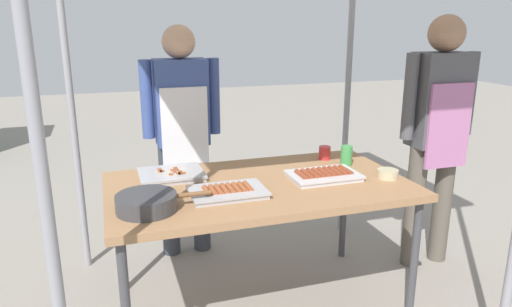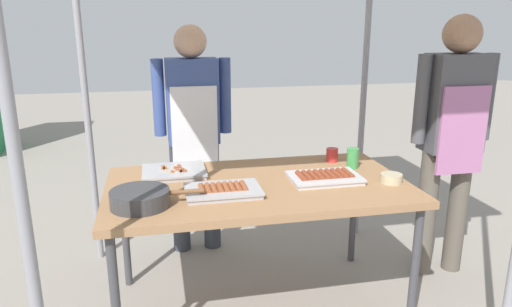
{
  "view_description": "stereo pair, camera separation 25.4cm",
  "coord_description": "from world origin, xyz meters",
  "px_view_note": "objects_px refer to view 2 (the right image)",
  "views": [
    {
      "loc": [
        -0.75,
        -2.27,
        1.59
      ],
      "look_at": [
        0.0,
        0.05,
        0.9
      ],
      "focal_mm": 33.12,
      "sensor_mm": 36.0,
      "label": 1
    },
    {
      "loc": [
        -0.51,
        -2.34,
        1.59
      ],
      "look_at": [
        0.0,
        0.05,
        0.9
      ],
      "focal_mm": 33.12,
      "sensor_mm": 36.0,
      "label": 2
    }
  ],
  "objects_px": {
    "cooking_wok": "(140,198)",
    "customer_nearby": "(452,127)",
    "tray_grilled_sausages": "(325,177)",
    "tray_pork_links": "(223,190)",
    "drink_cup_near_edge": "(332,155)",
    "condiment_bowl": "(391,178)",
    "tray_meat_skewers": "(174,172)",
    "vendor_woman": "(193,123)",
    "drink_cup_by_wok": "(353,158)",
    "stall_table": "(258,192)"
  },
  "relations": [
    {
      "from": "stall_table",
      "to": "cooking_wok",
      "type": "xyz_separation_m",
      "value": [
        -0.61,
        -0.21,
        0.1
      ]
    },
    {
      "from": "tray_pork_links",
      "to": "vendor_woman",
      "type": "distance_m",
      "value": 0.94
    },
    {
      "from": "stall_table",
      "to": "tray_meat_skewers",
      "type": "relative_size",
      "value": 4.55
    },
    {
      "from": "tray_meat_skewers",
      "to": "drink_cup_near_edge",
      "type": "height_order",
      "value": "drink_cup_near_edge"
    },
    {
      "from": "tray_meat_skewers",
      "to": "condiment_bowl",
      "type": "distance_m",
      "value": 1.2
    },
    {
      "from": "tray_meat_skewers",
      "to": "condiment_bowl",
      "type": "height_order",
      "value": "condiment_bowl"
    },
    {
      "from": "condiment_bowl",
      "to": "customer_nearby",
      "type": "bearing_deg",
      "value": 28.47
    },
    {
      "from": "cooking_wok",
      "to": "drink_cup_near_edge",
      "type": "bearing_deg",
      "value": 23.99
    },
    {
      "from": "condiment_bowl",
      "to": "tray_grilled_sausages",
      "type": "bearing_deg",
      "value": 163.97
    },
    {
      "from": "tray_pork_links",
      "to": "drink_cup_near_edge",
      "type": "bearing_deg",
      "value": 30.03
    },
    {
      "from": "drink_cup_by_wok",
      "to": "customer_nearby",
      "type": "relative_size",
      "value": 0.07
    },
    {
      "from": "cooking_wok",
      "to": "vendor_woman",
      "type": "xyz_separation_m",
      "value": [
        0.33,
        1.01,
        0.13
      ]
    },
    {
      "from": "tray_grilled_sausages",
      "to": "cooking_wok",
      "type": "relative_size",
      "value": 0.87
    },
    {
      "from": "customer_nearby",
      "to": "vendor_woman",
      "type": "bearing_deg",
      "value": 156.66
    },
    {
      "from": "cooking_wok",
      "to": "drink_cup_by_wok",
      "type": "xyz_separation_m",
      "value": [
        1.21,
        0.36,
        0.02
      ]
    },
    {
      "from": "cooking_wok",
      "to": "condiment_bowl",
      "type": "relative_size",
      "value": 3.77
    },
    {
      "from": "stall_table",
      "to": "vendor_woman",
      "type": "xyz_separation_m",
      "value": [
        -0.27,
        0.8,
        0.23
      ]
    },
    {
      "from": "tray_grilled_sausages",
      "to": "vendor_woman",
      "type": "xyz_separation_m",
      "value": [
        -0.63,
        0.84,
        0.15
      ]
    },
    {
      "from": "condiment_bowl",
      "to": "drink_cup_near_edge",
      "type": "xyz_separation_m",
      "value": [
        -0.17,
        0.44,
        0.02
      ]
    },
    {
      "from": "tray_grilled_sausages",
      "to": "customer_nearby",
      "type": "xyz_separation_m",
      "value": [
        0.88,
        0.19,
        0.19
      ]
    },
    {
      "from": "cooking_wok",
      "to": "drink_cup_by_wok",
      "type": "relative_size",
      "value": 3.68
    },
    {
      "from": "tray_meat_skewers",
      "to": "vendor_woman",
      "type": "relative_size",
      "value": 0.22
    },
    {
      "from": "drink_cup_near_edge",
      "to": "tray_grilled_sausages",
      "type": "bearing_deg",
      "value": -116.7
    },
    {
      "from": "cooking_wok",
      "to": "customer_nearby",
      "type": "distance_m",
      "value": 1.89
    },
    {
      "from": "condiment_bowl",
      "to": "tray_meat_skewers",
      "type": "bearing_deg",
      "value": 161.56
    },
    {
      "from": "cooking_wok",
      "to": "customer_nearby",
      "type": "height_order",
      "value": "customer_nearby"
    },
    {
      "from": "customer_nearby",
      "to": "tray_meat_skewers",
      "type": "bearing_deg",
      "value": 176.93
    },
    {
      "from": "drink_cup_by_wok",
      "to": "stall_table",
      "type": "bearing_deg",
      "value": -166.41
    },
    {
      "from": "tray_meat_skewers",
      "to": "cooking_wok",
      "type": "xyz_separation_m",
      "value": [
        -0.17,
        -0.45,
        0.03
      ]
    },
    {
      "from": "tray_pork_links",
      "to": "drink_cup_by_wok",
      "type": "height_order",
      "value": "drink_cup_by_wok"
    },
    {
      "from": "tray_meat_skewers",
      "to": "cooking_wok",
      "type": "relative_size",
      "value": 0.8
    },
    {
      "from": "tray_grilled_sausages",
      "to": "tray_pork_links",
      "type": "relative_size",
      "value": 1.01
    },
    {
      "from": "tray_grilled_sausages",
      "to": "drink_cup_by_wok",
      "type": "height_order",
      "value": "drink_cup_by_wok"
    },
    {
      "from": "drink_cup_by_wok",
      "to": "customer_nearby",
      "type": "bearing_deg",
      "value": 0.06
    },
    {
      "from": "vendor_woman",
      "to": "cooking_wok",
      "type": "bearing_deg",
      "value": 71.7
    },
    {
      "from": "tray_grilled_sausages",
      "to": "cooking_wok",
      "type": "xyz_separation_m",
      "value": [
        -0.97,
        -0.16,
        0.02
      ]
    },
    {
      "from": "tray_grilled_sausages",
      "to": "tray_meat_skewers",
      "type": "relative_size",
      "value": 1.09
    },
    {
      "from": "stall_table",
      "to": "tray_meat_skewers",
      "type": "xyz_separation_m",
      "value": [
        -0.43,
        0.24,
        0.07
      ]
    },
    {
      "from": "tray_meat_skewers",
      "to": "stall_table",
      "type": "bearing_deg",
      "value": -28.5
    },
    {
      "from": "stall_table",
      "to": "condiment_bowl",
      "type": "bearing_deg",
      "value": -11.52
    },
    {
      "from": "tray_grilled_sausages",
      "to": "tray_pork_links",
      "type": "bearing_deg",
      "value": -171.44
    },
    {
      "from": "tray_grilled_sausages",
      "to": "tray_meat_skewers",
      "type": "height_order",
      "value": "tray_grilled_sausages"
    },
    {
      "from": "tray_meat_skewers",
      "to": "drink_cup_near_edge",
      "type": "distance_m",
      "value": 0.97
    },
    {
      "from": "stall_table",
      "to": "condiment_bowl",
      "type": "xyz_separation_m",
      "value": [
        0.7,
        -0.14,
        0.08
      ]
    },
    {
      "from": "stall_table",
      "to": "tray_pork_links",
      "type": "xyz_separation_m",
      "value": [
        -0.21,
        -0.13,
        0.07
      ]
    },
    {
      "from": "drink_cup_by_wok",
      "to": "vendor_woman",
      "type": "height_order",
      "value": "vendor_woman"
    },
    {
      "from": "stall_table",
      "to": "tray_meat_skewers",
      "type": "height_order",
      "value": "tray_meat_skewers"
    },
    {
      "from": "tray_pork_links",
      "to": "customer_nearby",
      "type": "height_order",
      "value": "customer_nearby"
    },
    {
      "from": "stall_table",
      "to": "tray_grilled_sausages",
      "type": "bearing_deg",
      "value": -7.11
    },
    {
      "from": "cooking_wok",
      "to": "vendor_woman",
      "type": "bearing_deg",
      "value": 71.7
    }
  ]
}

